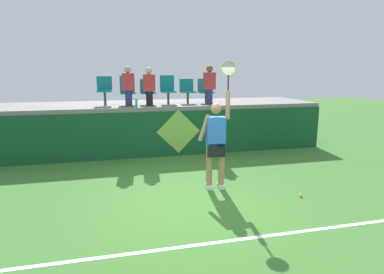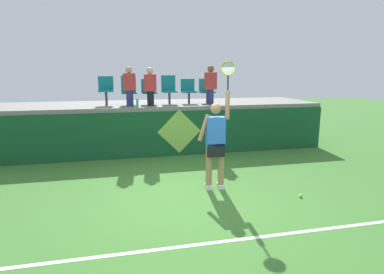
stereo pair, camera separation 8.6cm
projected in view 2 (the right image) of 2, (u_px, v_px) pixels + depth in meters
name	position (u px, v px, depth m)	size (l,w,h in m)	color
ground_plane	(190.00, 199.00, 6.27)	(40.00, 40.00, 0.00)	#3D752D
court_back_wall	(163.00, 134.00, 9.38)	(10.02, 0.20, 1.30)	#144C28
spectator_platform	(158.00, 105.00, 10.36)	(10.02, 2.47, 0.12)	gray
court_baseline_stripe	(215.00, 243.00, 4.70)	(9.02, 0.08, 0.01)	white
tennis_player	(216.00, 141.00, 6.68)	(0.75, 0.29, 2.62)	white
tennis_ball	(300.00, 196.00, 6.37)	(0.07, 0.07, 0.07)	#D1E533
water_bottle	(137.00, 103.00, 9.23)	(0.06, 0.06, 0.23)	#26B272
stadium_chair_0	(106.00, 89.00, 9.60)	(0.44, 0.42, 0.85)	#38383D
stadium_chair_1	(129.00, 89.00, 9.76)	(0.44, 0.42, 0.86)	#38383D
stadium_chair_2	(149.00, 90.00, 9.90)	(0.44, 0.42, 0.76)	#38383D
stadium_chair_3	(169.00, 88.00, 10.03)	(0.44, 0.42, 0.87)	#38383D
stadium_chair_4	(188.00, 90.00, 10.17)	(0.44, 0.42, 0.76)	#38383D
stadium_chair_5	(207.00, 90.00, 10.31)	(0.44, 0.42, 0.76)	#38383D
spectator_0	(129.00, 85.00, 9.33)	(0.34, 0.20, 1.14)	navy
spectator_1	(211.00, 84.00, 9.85)	(0.34, 0.21, 1.16)	navy
spectator_2	(150.00, 86.00, 9.48)	(0.34, 0.20, 1.10)	black
wall_signage_mount	(179.00, 155.00, 9.51)	(1.27, 0.01, 1.35)	#144C28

